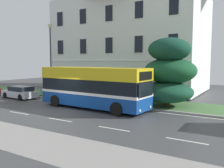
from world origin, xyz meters
TOP-DOWN VIEW (x-y plane):
  - ground_plane at (0.00, 0.82)m, footprint 60.00×56.00m
  - georgian_townhouse at (-1.44, 15.32)m, footprint 18.33×11.07m
  - iron_verge_railing at (-1.44, 4.40)m, footprint 13.59×0.04m
  - evergreen_tree at (6.60, 5.97)m, footprint 4.46×4.66m
  - single_decker_bus at (1.62, 2.46)m, footprint 9.42×3.17m
  - parked_hatchback_01 at (-7.76, 2.85)m, footprint 4.04×1.97m
  - street_lamp_post at (-5.98, 5.47)m, footprint 0.36×0.24m
  - litter_bin at (3.34, 4.99)m, footprint 0.50×0.50m

SIDE VIEW (x-z plane):
  - ground_plane at x=0.00m, z-range -0.11..0.07m
  - parked_hatchback_01 at x=-7.76m, z-range -0.01..1.23m
  - iron_verge_railing at x=-1.44m, z-range 0.14..1.11m
  - litter_bin at x=3.34m, z-range 0.12..1.30m
  - single_decker_bus at x=1.62m, z-range 0.08..3.35m
  - evergreen_tree at x=6.60m, z-range 0.00..5.52m
  - street_lamp_post at x=-5.98m, z-range 0.62..8.10m
  - georgian_townhouse at x=-1.44m, z-range 0.14..12.93m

